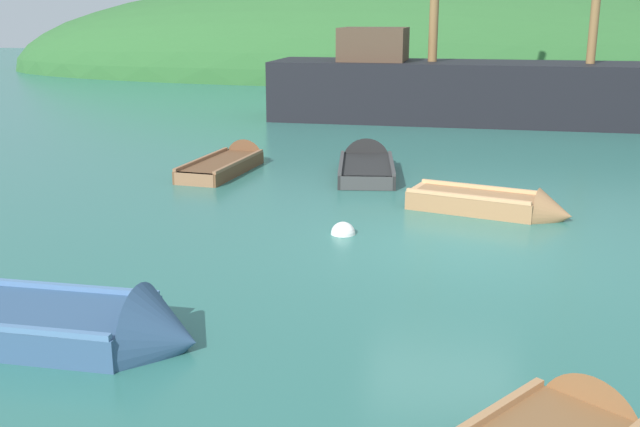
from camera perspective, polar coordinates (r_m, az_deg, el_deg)
ground_plane at (r=11.96m, az=9.89°, el=-2.34°), size 120.00×120.00×0.00m
shore_hill at (r=46.16m, az=6.61°, el=10.77°), size 50.58×20.08×11.42m
sailing_ship at (r=25.58m, az=13.41°, el=8.59°), size 18.02×3.85×12.66m
rowboat_outer_right at (r=17.64m, az=-6.88°, el=3.77°), size 1.42×3.58×0.96m
rowboat_portside at (r=17.16m, az=3.59°, el=3.57°), size 1.54×3.37×1.15m
rowboat_near_dock at (r=8.78m, az=-18.10°, el=-8.68°), size 3.29×1.37×1.23m
rowboat_outer_left at (r=13.91m, az=13.46°, el=0.46°), size 3.09×1.75×0.90m
buoy_white at (r=12.32m, az=1.79°, el=-1.59°), size 0.41×0.41×0.41m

